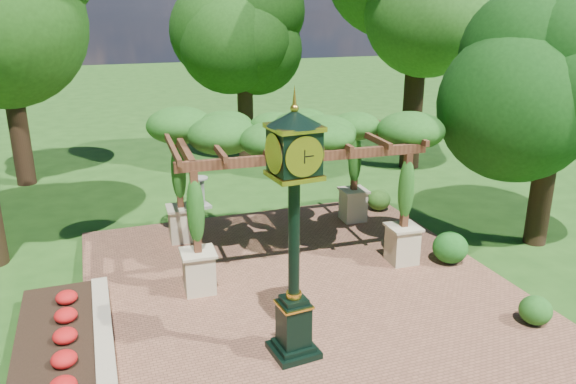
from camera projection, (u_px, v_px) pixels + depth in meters
name	position (u px, v px, depth m)	size (l,w,h in m)	color
ground	(326.00, 321.00, 12.25)	(120.00, 120.00, 0.00)	#1E4714
brick_plaza	(309.00, 299.00, 13.14)	(10.00, 12.00, 0.04)	brown
border_wall	(104.00, 341.00, 11.17)	(0.35, 5.00, 0.40)	#C6B793
flower_bed	(56.00, 351.00, 10.89)	(1.50, 5.00, 0.36)	red
pedestal_clock	(294.00, 215.00, 10.16)	(1.06, 1.06, 4.93)	black
pergola	(287.00, 139.00, 14.72)	(6.41, 4.17, 3.94)	beige
sundial	(200.00, 194.00, 19.01)	(0.69, 0.69, 1.07)	gray
shrub_front	(536.00, 310.00, 12.02)	(0.69, 0.69, 0.62)	#1F5819
shrub_mid	(450.00, 248.00, 14.87)	(0.93, 0.93, 0.83)	#195518
shrub_back	(379.00, 200.00, 18.73)	(0.77, 0.77, 0.69)	#30601B
tree_west_far	(4.00, 35.00, 19.96)	(3.66, 3.66, 8.16)	black
tree_north	(244.00, 33.00, 23.69)	(4.05, 4.05, 7.96)	#332314
tree_east_near	(560.00, 66.00, 14.74)	(3.88, 3.88, 7.37)	#332214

